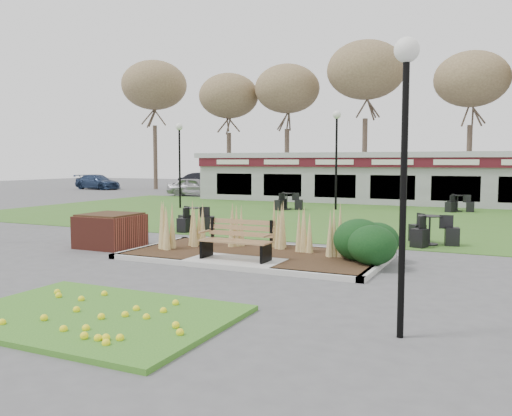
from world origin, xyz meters
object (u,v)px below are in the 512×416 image
at_px(bistro_set_b, 287,204).
at_px(bistro_set_c, 429,235).
at_px(bistro_set_a, 193,223).
at_px(bistro_set_d, 457,206).
at_px(car_blue, 98,182).
at_px(park_bench, 237,239).
at_px(food_pavilion, 398,178).
at_px(car_black, 208,182).
at_px(lamp_post_mid_right, 337,138).
at_px(lamp_post_far_left, 179,146).
at_px(car_silver, 195,187).
at_px(brick_planter, 110,230).
at_px(lamp_post_near_right, 405,121).

height_order(bistro_set_b, bistro_set_c, bistro_set_c).
xyz_separation_m(bistro_set_a, bistro_set_b, (-0.06, 8.89, 0.01)).
xyz_separation_m(bistro_set_d, car_blue, (-29.50, 8.59, 0.35)).
distance_m(bistro_set_a, bistro_set_c, 7.87).
distance_m(park_bench, food_pavilion, 19.73).
xyz_separation_m(bistro_set_c, car_black, (-19.01, 20.03, 0.46)).
bearing_deg(bistro_set_c, park_bench, -127.13).
bearing_deg(lamp_post_mid_right, food_pavilion, 68.30).
distance_m(park_bench, bistro_set_d, 16.47).
height_order(lamp_post_far_left, car_black, lamp_post_far_left).
height_order(lamp_post_mid_right, car_silver, lamp_post_mid_right).
xyz_separation_m(lamp_post_far_left, bistro_set_a, (5.39, -7.46, -2.87)).
height_order(brick_planter, car_blue, car_blue).
bearing_deg(food_pavilion, lamp_post_mid_right, -111.70).
height_order(brick_planter, bistro_set_b, brick_planter).
distance_m(food_pavilion, bistro_set_d, 5.18).
xyz_separation_m(car_silver, car_black, (-1.36, 4.15, 0.13)).
bearing_deg(car_black, lamp_post_mid_right, -124.05).
bearing_deg(lamp_post_near_right, park_bench, 139.82).
height_order(lamp_post_far_left, car_blue, lamp_post_far_left).
height_order(car_silver, car_black, car_black).
bearing_deg(bistro_set_a, lamp_post_mid_right, 77.73).
bearing_deg(park_bench, brick_planter, 170.31).
distance_m(lamp_post_near_right, lamp_post_far_left, 21.23).
distance_m(lamp_post_mid_right, lamp_post_far_left, 7.91).
distance_m(park_bench, lamp_post_mid_right, 15.04).
distance_m(lamp_post_near_right, bistro_set_b, 19.62).
bearing_deg(lamp_post_mid_right, car_black, 142.21).
distance_m(lamp_post_mid_right, bistro_set_a, 10.60).
xyz_separation_m(lamp_post_far_left, car_blue, (-16.44, 12.47, -2.52)).
xyz_separation_m(bistro_set_b, car_black, (-11.08, 11.26, 0.47)).
height_order(bistro_set_d, car_silver, car_silver).
bearing_deg(lamp_post_near_right, bistro_set_b, 116.52).
height_order(lamp_post_mid_right, bistro_set_d, lamp_post_mid_right).
relative_size(park_bench, bistro_set_b, 1.14).
xyz_separation_m(lamp_post_near_right, bistro_set_d, (-0.94, 19.84, -2.67)).
relative_size(food_pavilion, car_blue, 5.69).
xyz_separation_m(lamp_post_mid_right, bistro_set_d, (5.53, 1.48, -3.26)).
bearing_deg(brick_planter, lamp_post_mid_right, 80.30).
relative_size(bistro_set_a, bistro_set_b, 1.00).
bearing_deg(car_blue, bistro_set_c, -117.05).
bearing_deg(food_pavilion, car_silver, 175.75).
distance_m(bistro_set_c, car_blue, 35.69).
bearing_deg(brick_planter, lamp_post_near_right, -26.98).
relative_size(lamp_post_mid_right, lamp_post_far_left, 1.13).
xyz_separation_m(bistro_set_b, bistro_set_d, (7.74, 2.45, -0.01)).
relative_size(food_pavilion, lamp_post_near_right, 6.08).
distance_m(park_bench, bistro_set_b, 14.29).
xyz_separation_m(park_bench, car_black, (-15.32, 24.91, 0.17)).
height_order(food_pavilion, lamp_post_near_right, lamp_post_near_right).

